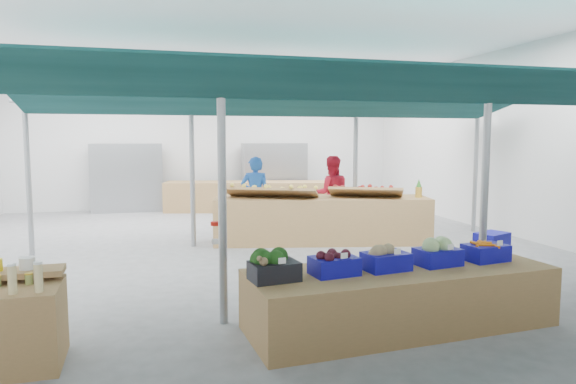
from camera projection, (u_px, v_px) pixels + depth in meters
name	position (u px, v px, depth m)	size (l,w,h in m)	color
floor	(247.00, 249.00, 10.19)	(13.00, 13.00, 0.00)	slate
hall	(234.00, 117.00, 11.29)	(13.00, 13.00, 13.00)	silver
pole_grid	(309.00, 161.00, 8.51)	(10.00, 4.60, 3.00)	gray
awnings	(309.00, 102.00, 8.41)	(9.50, 7.08, 0.30)	#0B2F30
back_shelving_left	(127.00, 178.00, 15.21)	(2.00, 0.50, 2.00)	#B23F33
back_shelving_right	(275.00, 175.00, 16.36)	(2.00, 0.50, 2.00)	#B23F33
veg_counter	(400.00, 298.00, 5.93)	(3.55, 1.18, 0.69)	#9C7444
fruit_counter	(322.00, 220.00, 10.76)	(4.44, 1.06, 0.95)	#9C7444
far_counter	(248.00, 196.00, 15.40)	(4.93, 0.99, 0.89)	#9C7444
crate_stack	(491.00, 252.00, 8.44)	(0.53, 0.37, 0.64)	#0E0D90
vendor_left	(255.00, 196.00, 11.46)	(0.65, 0.43, 1.78)	#184BA2
vendor_right	(331.00, 194.00, 11.92)	(0.86, 0.67, 1.78)	#B21529
crate_broccoli	(274.00, 266.00, 5.39)	(0.54, 0.44, 0.35)	black
crate_beets	(334.00, 263.00, 5.61)	(0.54, 0.44, 0.29)	#0E0D90
crate_celeriac	(386.00, 257.00, 5.82)	(0.54, 0.44, 0.31)	#0E0D90
crate_cabbage	(438.00, 252.00, 6.04)	(0.54, 0.44, 0.35)	#0E0D90
crate_carrots	(486.00, 252.00, 6.27)	(0.54, 0.44, 0.29)	#0E0D90
sparrow	(263.00, 261.00, 5.21)	(0.12, 0.09, 0.11)	brown
pole_ribbon	(215.00, 225.00, 6.52)	(0.12, 0.12, 0.28)	#BA140C
apple_heap_yellow	(271.00, 190.00, 10.54)	(2.02, 1.43, 0.27)	#997247
apple_heap_red	(366.00, 190.00, 10.62)	(1.66, 1.27, 0.27)	#997247
pineapple	(419.00, 189.00, 10.67)	(0.14, 0.14, 0.39)	#8C6019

